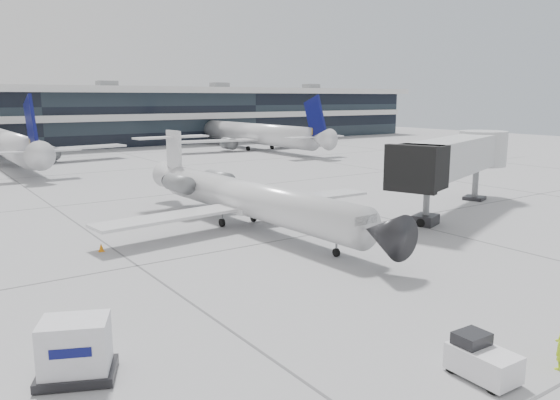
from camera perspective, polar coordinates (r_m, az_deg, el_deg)
ground at (r=35.67m, az=0.60°, el=-4.13°), size 220.00×220.00×0.00m
terminal at (r=112.00m, az=-24.66°, el=7.60°), size 170.00×22.00×10.00m
bg_jet_center at (r=84.48m, az=-26.42°, el=3.36°), size 32.00×40.00×9.60m
bg_jet_right at (r=98.45m, az=-2.72°, el=5.34°), size 32.00×40.00×9.60m
regional_jet at (r=38.77m, az=-3.62°, el=0.33°), size 22.00×27.43×6.34m
jet_bridge at (r=46.84m, az=18.20°, el=4.43°), size 18.56×9.43×6.12m
baggage_tug at (r=19.82m, az=20.29°, el=-15.35°), size 1.36×2.24×1.40m
cargo_uld at (r=19.60m, az=-20.58°, el=-14.46°), size 2.98×2.66×2.00m
traffic_cone at (r=34.57m, az=-18.18°, el=-4.74°), size 0.39×0.39×0.50m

